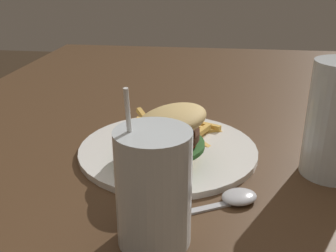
# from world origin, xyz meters

# --- Properties ---
(dining_table) EXTENTS (1.55, 1.14, 0.73)m
(dining_table) POSITION_xyz_m (0.00, 0.00, 0.62)
(dining_table) COLOR #4C331E
(dining_table) RESTS_ON ground_plane
(meal_plate_near) EXTENTS (0.29, 0.29, 0.11)m
(meal_plate_near) POSITION_xyz_m (0.14, -0.05, 0.77)
(meal_plate_near) COLOR white
(meal_plate_near) RESTS_ON dining_table
(juice_glass) EXTENTS (0.08, 0.08, 0.18)m
(juice_glass) POSITION_xyz_m (0.34, -0.04, 0.80)
(juice_glass) COLOR silver
(juice_glass) RESTS_ON dining_table
(spoon) EXTENTS (0.09, 0.15, 0.01)m
(spoon) POSITION_xyz_m (0.25, 0.05, 0.74)
(spoon) COLOR silver
(spoon) RESTS_ON dining_table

